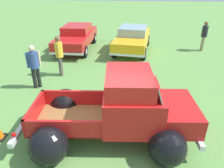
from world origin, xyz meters
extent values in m
plane|color=#609347|center=(0.00, 0.00, 0.00)|extent=(80.00, 80.00, 0.00)
cylinder|color=black|center=(1.38, 0.98, 0.38)|extent=(0.77, 0.28, 0.76)
cylinder|color=silver|center=(1.38, 0.98, 0.38)|extent=(0.36, 0.26, 0.34)
cylinder|color=black|center=(1.51, -0.76, 0.38)|extent=(0.77, 0.28, 0.76)
cylinder|color=silver|center=(1.51, -0.76, 0.38)|extent=(0.36, 0.26, 0.34)
cylinder|color=black|center=(-1.41, 0.77, 0.38)|extent=(0.77, 0.28, 0.76)
cylinder|color=silver|center=(-1.41, 0.77, 0.38)|extent=(0.36, 0.26, 0.34)
cylinder|color=black|center=(-1.28, -0.97, 0.38)|extent=(0.77, 0.28, 0.76)
cylinder|color=silver|center=(-1.28, -0.97, 0.38)|extent=(0.36, 0.26, 0.34)
sphere|color=black|center=(-1.42, 0.82, 0.44)|extent=(1.03, 1.03, 0.96)
sphere|color=black|center=(-1.28, -1.02, 0.44)|extent=(1.03, 1.03, 0.96)
cube|color=olive|center=(-0.95, -0.07, 0.54)|extent=(2.16, 1.69, 0.04)
cube|color=red|center=(-1.00, 0.66, 0.77)|extent=(2.05, 0.23, 0.50)
cube|color=red|center=(-0.89, -0.80, 0.77)|extent=(2.05, 0.23, 0.50)
cube|color=red|center=(0.03, 0.00, 0.77)|extent=(0.20, 1.54, 0.50)
cube|color=red|center=(-1.93, -0.14, 0.77)|extent=(0.20, 1.54, 0.50)
cube|color=red|center=(0.65, 0.05, 0.99)|extent=(1.57, 1.80, 0.95)
cube|color=red|center=(0.55, 0.04, 1.70)|extent=(1.26, 1.62, 0.45)
cube|color=#8CADB7|center=(1.19, 0.09, 1.68)|extent=(0.26, 1.47, 0.38)
cube|color=red|center=(1.70, 0.13, 0.80)|extent=(1.37, 1.71, 0.55)
sphere|color=black|center=(1.38, 1.01, 0.42)|extent=(0.99, 0.99, 0.92)
sphere|color=black|center=(1.51, -0.79, 0.42)|extent=(0.99, 0.99, 0.92)
cube|color=silver|center=(-2.23, -0.17, 0.46)|extent=(0.27, 1.98, 0.14)
cube|color=silver|center=(2.23, 0.17, 0.46)|extent=(0.27, 1.98, 0.14)
sphere|color=red|center=(-2.25, 0.62, 0.64)|extent=(0.12, 0.12, 0.11)
sphere|color=red|center=(-2.13, -0.95, 0.64)|extent=(0.12, 0.12, 0.11)
cylinder|color=black|center=(-1.99, 6.43, 0.33)|extent=(0.20, 0.66, 0.66)
cylinder|color=silver|center=(-1.99, 6.43, 0.33)|extent=(0.21, 0.30, 0.30)
cylinder|color=black|center=(-3.63, 6.43, 0.33)|extent=(0.20, 0.66, 0.66)
cylinder|color=silver|center=(-3.63, 6.43, 0.33)|extent=(0.21, 0.30, 0.30)
cylinder|color=black|center=(-1.98, 9.42, 0.33)|extent=(0.20, 0.66, 0.66)
cylinder|color=silver|center=(-1.98, 9.42, 0.33)|extent=(0.21, 0.30, 0.30)
cylinder|color=black|center=(-3.61, 9.43, 0.33)|extent=(0.20, 0.66, 0.66)
cylinder|color=silver|center=(-3.61, 9.43, 0.33)|extent=(0.21, 0.30, 0.30)
cube|color=red|center=(-2.80, 7.93, 0.71)|extent=(1.78, 4.69, 0.55)
cube|color=red|center=(-2.80, 8.11, 1.21)|extent=(1.52, 1.97, 0.45)
cube|color=silver|center=(-2.79, 10.23, 0.45)|extent=(1.81, 0.11, 0.12)
cube|color=silver|center=(-2.81, 5.63, 0.45)|extent=(1.81, 0.11, 0.12)
cylinder|color=black|center=(1.28, 6.36, 0.33)|extent=(0.28, 0.68, 0.66)
cylinder|color=silver|center=(1.28, 6.36, 0.33)|extent=(0.25, 0.32, 0.30)
cylinder|color=black|center=(-0.37, 6.56, 0.33)|extent=(0.28, 0.68, 0.66)
cylinder|color=silver|center=(-0.37, 6.56, 0.33)|extent=(0.25, 0.32, 0.30)
cylinder|color=black|center=(1.63, 9.17, 0.33)|extent=(0.28, 0.68, 0.66)
cylinder|color=silver|center=(1.63, 9.17, 0.33)|extent=(0.25, 0.32, 0.30)
cylinder|color=black|center=(-0.02, 9.38, 0.33)|extent=(0.28, 0.68, 0.66)
cylinder|color=silver|center=(-0.02, 9.38, 0.33)|extent=(0.25, 0.32, 0.30)
cube|color=#F2A819|center=(0.63, 7.87, 0.71)|extent=(2.31, 4.62, 0.55)
cube|color=#8CADB7|center=(0.65, 8.04, 1.21)|extent=(1.75, 2.04, 0.45)
cube|color=silver|center=(0.90, 10.03, 0.45)|extent=(1.84, 0.33, 0.12)
cube|color=silver|center=(0.36, 5.71, 0.45)|extent=(1.84, 0.33, 0.12)
cylinder|color=gray|center=(4.87, 8.40, 0.43)|extent=(0.16, 0.16, 0.85)
cylinder|color=gray|center=(4.87, 8.23, 0.43)|extent=(0.16, 0.16, 0.85)
cylinder|color=#26262B|center=(4.87, 8.32, 1.17)|extent=(0.35, 0.35, 0.64)
cylinder|color=brown|center=(4.88, 8.54, 1.20)|extent=(0.09, 0.09, 0.61)
cylinder|color=#26262B|center=(4.86, 8.10, 1.20)|extent=(0.09, 0.09, 0.61)
sphere|color=brown|center=(4.87, 8.32, 1.64)|extent=(0.24, 0.24, 0.23)
cylinder|color=black|center=(-3.08, 2.71, 0.42)|extent=(0.21, 0.21, 0.85)
cylinder|color=black|center=(-3.22, 2.61, 0.42)|extent=(0.21, 0.21, 0.85)
cylinder|color=#334C8C|center=(-3.15, 2.66, 1.17)|extent=(0.48, 0.48, 0.64)
cylinder|color=beige|center=(-2.98, 2.79, 1.20)|extent=(0.13, 0.13, 0.61)
cylinder|color=#334C8C|center=(-3.33, 2.53, 1.20)|extent=(0.13, 0.13, 0.61)
sphere|color=beige|center=(-3.15, 2.66, 1.63)|extent=(0.32, 0.32, 0.23)
cylinder|color=#4C4742|center=(-2.59, 4.02, 0.44)|extent=(0.18, 0.18, 0.87)
cylinder|color=#4C4742|center=(-2.55, 3.86, 0.44)|extent=(0.18, 0.18, 0.87)
cylinder|color=gold|center=(-2.57, 3.94, 1.20)|extent=(0.41, 0.41, 0.66)
cylinder|color=gold|center=(-2.62, 4.15, 1.23)|extent=(0.11, 0.11, 0.62)
cylinder|color=gold|center=(-2.52, 3.73, 1.23)|extent=(0.11, 0.11, 0.62)
sphere|color=brown|center=(-2.57, 3.94, 1.68)|extent=(0.28, 0.28, 0.24)
cube|color=black|center=(1.45, 2.33, 0.01)|extent=(0.36, 0.36, 0.03)
cone|color=orange|center=(1.45, 2.33, 0.33)|extent=(0.28, 0.28, 0.60)
cylinder|color=white|center=(1.45, 2.33, 0.42)|extent=(0.17, 0.17, 0.08)
camera|label=1|loc=(0.57, -4.64, 3.97)|focal=33.70mm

